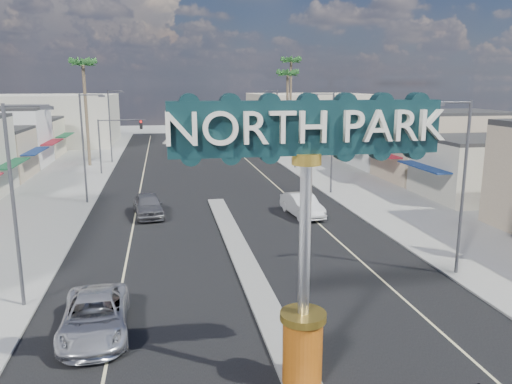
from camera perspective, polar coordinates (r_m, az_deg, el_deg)
name	(u,v)px	position (r m, az deg, el deg)	size (l,w,h in m)	color
ground	(214,198)	(43.57, -4.78, -0.74)	(160.00, 160.00, 0.00)	gray
road	(214,198)	(43.57, -4.78, -0.73)	(20.00, 120.00, 0.01)	black
median_island	(244,260)	(28.30, -1.41, -7.78)	(1.30, 30.00, 0.16)	gray
sidewalk_left	(44,205)	(44.44, -23.05, -1.35)	(8.00, 120.00, 0.12)	gray
sidewalk_right	(366,191)	(47.02, 12.44, 0.06)	(8.00, 120.00, 0.12)	gray
storefront_row_right	(403,142)	(62.40, 16.43, 5.55)	(12.00, 42.00, 6.00)	#B7B29E
backdrop_far_left	(52,120)	(89.23, -22.28, 7.67)	(20.00, 20.00, 8.00)	#B7B29E
backdrop_far_right	(310,116)	(91.28, 6.18, 8.59)	(20.00, 20.00, 8.00)	beige
gateway_sign	(306,213)	(15.33, 5.69, -2.36)	(8.20, 1.50, 9.15)	#B8560E
traffic_signal_left	(116,135)	(56.73, -15.67, 6.26)	(5.09, 0.45, 6.00)	#47474C
traffic_signal_right	(280,132)	(58.07, 2.81, 6.83)	(5.09, 0.45, 6.00)	#47474C
streetlight_l_near	(17,197)	(23.58, -25.67, -0.49)	(2.03, 0.22, 9.00)	#47474C
streetlight_l_mid	(85,143)	(42.96, -18.95, 5.32)	(2.03, 0.22, 9.00)	#47474C
streetlight_l_far	(111,123)	(64.72, -16.23, 7.62)	(2.03, 0.22, 9.00)	#47474C
streetlight_r_near	(461,180)	(27.04, 22.39, 1.30)	(2.03, 0.22, 9.00)	#47474C
streetlight_r_mid	(331,138)	(44.96, 8.52, 6.13)	(2.03, 0.22, 9.00)	#47474C
streetlight_r_far	(276,120)	(66.06, 2.26, 8.18)	(2.03, 0.22, 9.00)	#47474C
palm_left_far	(83,68)	(62.89, -19.15, 13.19)	(2.60, 2.60, 13.10)	brown
palm_right_mid	(288,77)	(70.39, 3.65, 12.93)	(2.60, 2.60, 12.10)	brown
palm_right_far	(291,66)	(76.73, 4.03, 14.20)	(2.60, 2.60, 14.10)	brown
suv_left	(95,316)	(21.35, -17.92, -13.34)	(2.55, 5.53, 1.54)	silver
car_parked_left	(148,205)	(38.35, -12.24, -1.45)	(2.04, 5.08, 1.73)	#5E5E63
car_parked_right	(302,205)	(37.74, 5.30, -1.48)	(1.77, 5.08, 1.67)	silver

